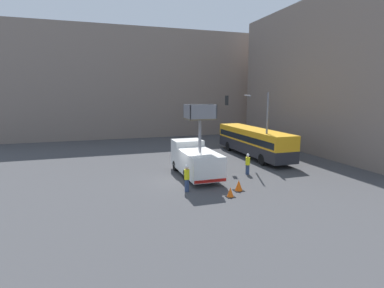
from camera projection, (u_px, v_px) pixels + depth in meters
ground_plane at (183, 181)px, 23.73m from camera, size 120.00×120.00×0.00m
building_backdrop_far at (134, 84)px, 49.64m from camera, size 44.00×10.00×16.60m
building_backdrop_side at (343, 78)px, 35.24m from camera, size 10.00×28.00×17.26m
utility_truck at (195, 158)px, 24.77m from camera, size 2.54×6.70×5.99m
city_bus at (253, 140)px, 32.49m from camera, size 2.57×12.42×3.04m
traffic_light_pole at (253, 116)px, 28.32m from camera, size 3.91×3.66×6.92m
road_worker_near_truck at (187, 178)px, 20.94m from camera, size 0.38×0.38×1.94m
road_worker_directing at (248, 164)px, 25.45m from camera, size 0.38×0.38×1.80m
traffic_cone_near_truck at (230, 192)px, 19.94m from camera, size 0.58×0.58×0.66m
traffic_cone_mid_road at (239, 186)px, 21.19m from camera, size 0.69×0.69×0.78m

